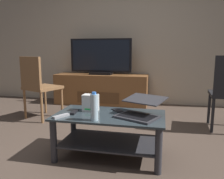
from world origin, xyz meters
TOP-DOWN VIEW (x-y plane):
  - ground_plane at (0.00, 0.00)m, footprint 7.68×7.68m
  - back_wall at (0.00, 2.37)m, footprint 6.40×0.12m
  - coffee_table at (0.15, -0.01)m, footprint 1.02×0.56m
  - media_cabinet at (-0.50, 2.05)m, footprint 1.73×0.48m
  - television at (-0.50, 2.03)m, footprint 1.14×0.20m
  - side_chair at (-1.14, 0.93)m, footprint 0.57×0.57m
  - laptop at (0.43, -0.01)m, footprint 0.49×0.51m
  - router_box at (-0.07, 0.07)m, footprint 0.15×0.11m
  - water_bottle_near at (0.06, -0.22)m, footprint 0.07×0.07m
  - cell_phone at (0.19, 0.13)m, footprint 0.14×0.15m
  - tv_remote at (-0.26, -0.20)m, footprint 0.12×0.16m
  - soundbar_remote at (-0.20, -0.04)m, footprint 0.05×0.16m

SIDE VIEW (x-z plane):
  - ground_plane at x=0.00m, z-range 0.00..0.00m
  - coffee_table at x=0.15m, z-range 0.07..0.48m
  - media_cabinet at x=-0.50m, z-range 0.00..0.56m
  - cell_phone at x=0.19m, z-range 0.41..0.42m
  - tv_remote at x=-0.26m, z-range 0.41..0.43m
  - soundbar_remote at x=-0.20m, z-range 0.41..0.43m
  - laptop at x=0.43m, z-range 0.39..0.56m
  - router_box at x=-0.07m, z-range 0.41..0.58m
  - side_chair at x=-1.14m, z-range 0.06..0.98m
  - water_bottle_near at x=0.06m, z-range 0.41..0.66m
  - television at x=-0.50m, z-range 0.55..1.21m
  - back_wall at x=0.00m, z-range 0.00..2.80m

